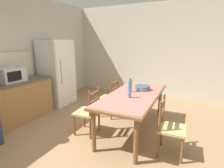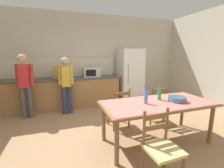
{
  "view_description": "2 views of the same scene",
  "coord_description": "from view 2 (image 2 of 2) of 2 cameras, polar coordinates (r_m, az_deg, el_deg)",
  "views": [
    {
      "loc": [
        -2.38,
        -1.26,
        1.74
      ],
      "look_at": [
        0.4,
        0.08,
        0.99
      ],
      "focal_mm": 28.0,
      "sensor_mm": 36.0,
      "label": 1
    },
    {
      "loc": [
        -0.91,
        -2.44,
        1.61
      ],
      "look_at": [
        0.03,
        0.42,
        1.01
      ],
      "focal_mm": 24.0,
      "sensor_mm": 36.0,
      "label": 2
    }
  ],
  "objects": [
    {
      "name": "chair_side_far_right",
      "position": [
        3.76,
        15.96,
        -7.34
      ],
      "size": [
        0.42,
        0.4,
        0.91
      ],
      "rotation": [
        0.0,
        0.0,
        3.14
      ],
      "color": "brown",
      "rests_on": "ground"
    },
    {
      "name": "chair_side_far_left",
      "position": [
        3.34,
        2.73,
        -9.25
      ],
      "size": [
        0.45,
        0.43,
        0.91
      ],
      "rotation": [
        0.0,
        0.0,
        3.21
      ],
      "color": "brown",
      "rests_on": "ground"
    },
    {
      "name": "paper_bag",
      "position": [
        4.67,
        -20.18,
        4.17
      ],
      "size": [
        0.24,
        0.16,
        0.36
      ],
      "primitive_type": "cube",
      "color": "tan",
      "rests_on": "kitchen_counter"
    },
    {
      "name": "serving_bowl",
      "position": [
        2.99,
        23.55,
        -5.1
      ],
      "size": [
        0.32,
        0.32,
        0.09
      ],
      "color": "slate",
      "rests_on": "dining_table"
    },
    {
      "name": "dining_table",
      "position": [
        2.85,
        17.04,
        -8.09
      ],
      "size": [
        2.05,
        0.92,
        0.77
      ],
      "rotation": [
        0.0,
        0.0,
        0.01
      ],
      "color": "brown",
      "rests_on": "ground"
    },
    {
      "name": "kitchen_counter",
      "position": [
        4.81,
        -19.1,
        -3.27
      ],
      "size": [
        3.61,
        0.66,
        0.91
      ],
      "color": "#9E7042",
      "rests_on": "ground"
    },
    {
      "name": "chair_side_near_left",
      "position": [
        2.17,
        18.2,
        -21.89
      ],
      "size": [
        0.44,
        0.42,
        0.91
      ],
      "rotation": [
        0.0,
        0.0,
        0.04
      ],
      "color": "brown",
      "rests_on": "ground"
    },
    {
      "name": "microwave",
      "position": [
        4.75,
        -7.85,
        4.5
      ],
      "size": [
        0.5,
        0.39,
        0.3
      ],
      "color": "#B2B7BC",
      "rests_on": "kitchen_counter"
    },
    {
      "name": "wall_back",
      "position": [
        5.18,
        -8.16,
        9.34
      ],
      "size": [
        6.52,
        0.12,
        2.9
      ],
      "primitive_type": "cube",
      "color": "beige",
      "rests_on": "ground"
    },
    {
      "name": "counter_splashback",
      "position": [
        4.99,
        -19.59,
        6.01
      ],
      "size": [
        3.57,
        0.03,
        0.6
      ],
      "primitive_type": "cube",
      "color": "beige",
      "rests_on": "kitchen_counter"
    },
    {
      "name": "person_at_counter",
      "position": [
        4.19,
        -17.06,
        0.49
      ],
      "size": [
        0.39,
        0.27,
        1.54
      ],
      "rotation": [
        0.0,
        0.0,
        1.57
      ],
      "color": "navy",
      "rests_on": "ground"
    },
    {
      "name": "person_at_sink",
      "position": [
        4.3,
        -30.27,
        0.29
      ],
      "size": [
        0.41,
        0.28,
        1.62
      ],
      "rotation": [
        0.0,
        0.0,
        1.57
      ],
      "color": "#4C4C4C",
      "rests_on": "ground"
    },
    {
      "name": "refrigerator",
      "position": [
        5.16,
        6.95,
        3.16
      ],
      "size": [
        0.78,
        0.73,
        1.79
      ],
      "color": "white",
      "rests_on": "ground"
    },
    {
      "name": "bottle_off_centre",
      "position": [
        2.94,
        17.62,
        -3.43
      ],
      "size": [
        0.07,
        0.07,
        0.27
      ],
      "color": "green",
      "rests_on": "dining_table"
    },
    {
      "name": "bottle_near_centre",
      "position": [
        2.66,
        12.8,
        -4.73
      ],
      "size": [
        0.07,
        0.07,
        0.27
      ],
      "color": "#4C8ED6",
      "rests_on": "dining_table"
    },
    {
      "name": "ground_plane",
      "position": [
        3.06,
        2.1,
        -20.55
      ],
      "size": [
        8.32,
        8.32,
        0.0
      ],
      "primitive_type": "plane",
      "color": "#9E7A56"
    }
  ]
}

